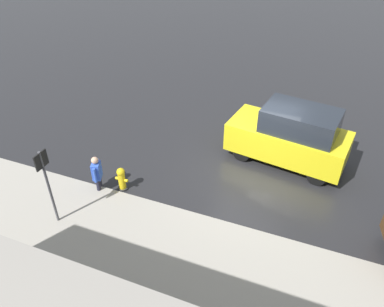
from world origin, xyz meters
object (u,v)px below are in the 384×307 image
at_px(moving_hatchback, 291,136).
at_px(fire_hydrant, 122,179).
at_px(pedestrian, 97,172).
at_px(sign_post, 46,178).

xyz_separation_m(moving_hatchback, fire_hydrant, (4.52, 3.39, -0.63)).
bearing_deg(pedestrian, sign_post, 78.90).
bearing_deg(fire_hydrant, pedestrian, 21.25).
relative_size(moving_hatchback, fire_hydrant, 5.12).
height_order(moving_hatchback, pedestrian, moving_hatchback).
relative_size(fire_hydrant, sign_post, 0.33).
xyz_separation_m(pedestrian, sign_post, (0.32, 1.63, 0.90)).
height_order(moving_hatchback, sign_post, sign_post).
bearing_deg(fire_hydrant, moving_hatchback, -143.10).
relative_size(moving_hatchback, pedestrian, 3.37).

